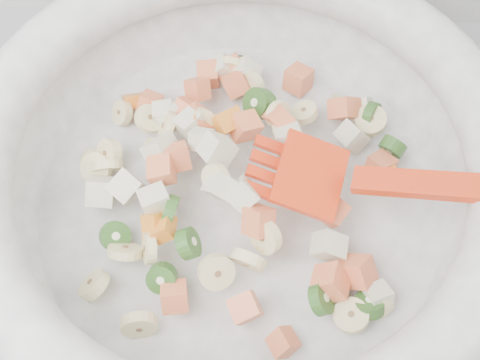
{
  "coord_description": "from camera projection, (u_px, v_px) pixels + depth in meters",
  "views": [
    {
      "loc": [
        0.05,
        1.26,
        1.36
      ],
      "look_at": [
        0.04,
        1.5,
        0.95
      ],
      "focal_mm": 45.0,
      "sensor_mm": 36.0,
      "label": 1
    }
  ],
  "objects": [
    {
      "name": "mixing_bowl",
      "position": [
        240.0,
        170.0,
        0.46
      ],
      "size": [
        0.49,
        0.43,
        0.14
      ],
      "color": "white",
      "rests_on": "counter"
    }
  ]
}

